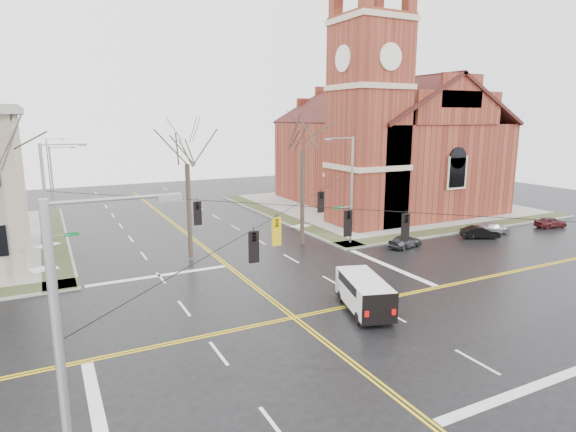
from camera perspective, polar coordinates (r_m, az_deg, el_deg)
name	(u,v)px	position (r m, az deg, el deg)	size (l,w,h in m)	color
ground	(294,318)	(26.75, 0.73, -11.94)	(120.00, 120.00, 0.00)	black
sidewalks	(294,316)	(26.72, 0.73, -11.79)	(80.00, 80.00, 0.17)	gray
road_markings	(294,317)	(26.75, 0.73, -11.93)	(100.00, 100.00, 0.01)	gold
church	(381,137)	(58.97, 11.02, 9.18)	(24.28, 27.48, 27.50)	maroon
signal_pole_ne	(350,187)	(40.66, 7.35, 3.38)	(2.75, 0.22, 9.00)	gray
signal_pole_nw	(50,211)	(33.69, -26.40, 0.57)	(2.75, 0.22, 9.00)	gray
signal_pole_sw	(73,395)	(11.69, -24.12, -18.82)	(2.75, 0.22, 9.00)	gray
span_wires	(294,206)	(24.94, 0.77, 1.24)	(23.02, 23.02, 0.03)	black
traffic_signals	(300,222)	(24.51, 1.49, -0.74)	(8.21, 8.26, 1.30)	black
streetlight_north_a	(54,185)	(50.09, -25.95, 3.28)	(2.30, 0.20, 8.00)	gray
streetlight_north_b	(50,166)	(69.98, -26.39, 5.28)	(2.30, 0.20, 8.00)	gray
cargo_van	(363,291)	(27.68, 8.87, -8.75)	(3.31, 5.34, 1.91)	white
parked_car_a	(405,241)	(41.43, 13.72, -2.91)	(1.31, 3.25, 1.11)	black
parked_car_b	(480,232)	(46.69, 21.80, -1.80)	(1.17, 3.35, 1.10)	black
parked_car_c	(492,228)	(48.87, 23.01, -1.34)	(1.51, 3.72, 1.08)	#98989A
parked_car_d	(551,222)	(54.20, 28.68, -0.64)	(1.29, 3.20, 1.09)	#4D161A
tree_nw_near	(187,158)	(36.55, -11.90, 6.78)	(4.00, 4.00, 10.74)	#352A22
tree_ne	(303,143)	(39.68, 1.74, 8.62)	(4.00, 4.00, 11.94)	#352A22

